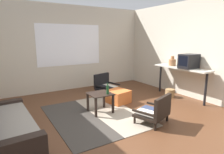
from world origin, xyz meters
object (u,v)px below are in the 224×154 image
at_px(crt_television, 189,61).
at_px(wicker_basket, 170,93).
at_px(console_shelf, 181,71).
at_px(coffee_table, 100,98).
at_px(armchair_striped_foreground, 155,111).
at_px(armchair_by_window, 105,85).
at_px(glass_bottle, 108,90).
at_px(couch, 6,126).
at_px(ottoman_orange, 118,96).
at_px(clay_vase, 172,62).

relative_size(crt_television, wicker_basket, 1.83).
height_order(console_shelf, crt_television, crt_television).
bearing_deg(coffee_table, crt_television, -10.02).
distance_m(coffee_table, console_shelf, 2.50).
height_order(armchair_striped_foreground, console_shelf, console_shelf).
height_order(armchair_by_window, glass_bottle, glass_bottle).
xyz_separation_m(armchair_by_window, wicker_basket, (1.41, -1.30, -0.15)).
height_order(armchair_striped_foreground, glass_bottle, glass_bottle).
distance_m(crt_television, wicker_basket, 1.06).
height_order(couch, coffee_table, couch).
bearing_deg(couch, ottoman_orange, 10.69).
bearing_deg(armchair_striped_foreground, clay_vase, 34.08).
relative_size(glass_bottle, wicker_basket, 0.97).
xyz_separation_m(crt_television, glass_bottle, (-2.33, 0.30, -0.52)).
bearing_deg(coffee_table, couch, -175.58).
distance_m(clay_vase, wicker_basket, 0.91).
bearing_deg(console_shelf, ottoman_orange, 162.13).
bearing_deg(coffee_table, wicker_basket, -0.71).
bearing_deg(ottoman_orange, crt_television, -24.16).
relative_size(armchair_by_window, crt_television, 1.46).
relative_size(ottoman_orange, clay_vase, 1.84).
bearing_deg(armchair_striped_foreground, console_shelf, 26.05).
xyz_separation_m(coffee_table, clay_vase, (2.46, 0.12, 0.64)).
bearing_deg(ottoman_orange, couch, -169.31).
bearing_deg(couch, glass_bottle, 0.35).
xyz_separation_m(armchair_by_window, clay_vase, (1.60, -1.15, 0.73)).
xyz_separation_m(ottoman_orange, console_shelf, (1.74, -0.56, 0.62)).
xyz_separation_m(console_shelf, wicker_basket, (-0.19, 0.19, -0.67)).
bearing_deg(glass_bottle, console_shelf, -1.95).
distance_m(couch, wicker_basket, 4.18).
xyz_separation_m(coffee_table, armchair_striped_foreground, (0.65, -1.10, -0.08)).
relative_size(coffee_table, glass_bottle, 2.02).
bearing_deg(wicker_basket, console_shelf, -44.81).
height_order(couch, glass_bottle, glass_bottle).
bearing_deg(armchair_by_window, console_shelf, -42.90).
bearing_deg(console_shelf, crt_television, -90.83).
height_order(ottoman_orange, clay_vase, clay_vase).
relative_size(couch, coffee_table, 4.03).
height_order(coffee_table, console_shelf, console_shelf).
xyz_separation_m(glass_bottle, wicker_basket, (2.15, 0.11, -0.44)).
height_order(armchair_striped_foreground, clay_vase, clay_vase).
relative_size(clay_vase, glass_bottle, 1.12).
xyz_separation_m(armchair_by_window, armchair_striped_foreground, (-0.20, -2.37, 0.00)).
relative_size(armchair_by_window, glass_bottle, 2.77).
distance_m(ottoman_orange, clay_vase, 1.94).
relative_size(clay_vase, wicker_basket, 1.08).
distance_m(armchair_striped_foreground, clay_vase, 2.30).
bearing_deg(crt_television, coffee_table, 169.98).
xyz_separation_m(armchair_striped_foreground, clay_vase, (1.81, 1.22, 0.72)).
xyz_separation_m(armchair_striped_foreground, glass_bottle, (-0.53, 0.96, 0.29)).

